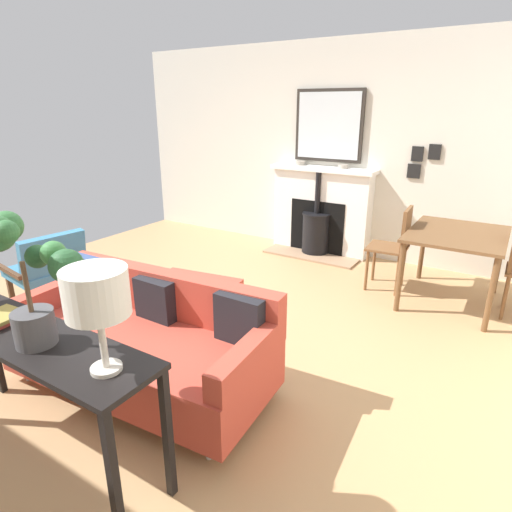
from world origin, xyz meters
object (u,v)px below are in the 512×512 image
object	(u,v)px
fireplace	(320,215)
ottoman	(189,301)
dining_chair_near_fireplace	(396,242)
mantel_bowl_near	(300,163)
book_stack	(1,319)
armchair_accent	(48,266)
sofa	(143,341)
table_lamp_far_end	(97,295)
console_table	(30,349)
potted_plant	(28,268)
dining_table	(456,241)
mantel_bowl_far	(343,166)

from	to	relation	value
fireplace	ottoman	xyz separation A→B (m)	(2.54, -0.13, -0.28)
ottoman	dining_chair_near_fireplace	bearing A→B (deg)	142.91
mantel_bowl_near	book_stack	xyz separation A→B (m)	(4.20, 0.28, -0.38)
armchair_accent	dining_chair_near_fireplace	xyz separation A→B (m)	(-2.23, 2.71, 0.09)
sofa	table_lamp_far_end	world-z (taller)	table_lamp_far_end
armchair_accent	dining_chair_near_fireplace	distance (m)	3.51
console_table	dining_chair_near_fireplace	distance (m)	3.55
mantel_bowl_near	table_lamp_far_end	size ratio (longest dim) A/B	0.28
dining_chair_near_fireplace	book_stack	bearing A→B (deg)	-20.50
fireplace	potted_plant	world-z (taller)	potted_plant
armchair_accent	console_table	distance (m)	2.06
mantel_bowl_near	dining_table	world-z (taller)	mantel_bowl_near
ottoman	dining_chair_near_fireplace	xyz separation A→B (m)	(-1.78, 1.34, 0.30)
dining_chair_near_fireplace	table_lamp_far_end	bearing A→B (deg)	-6.94
mantel_bowl_far	sofa	xyz separation A→B (m)	(3.43, -0.10, -0.84)
console_table	potted_plant	distance (m)	0.52
mantel_bowl_near	armchair_accent	distance (m)	3.33
armchair_accent	book_stack	world-z (taller)	book_stack
armchair_accent	table_lamp_far_end	size ratio (longest dim) A/B	1.62
sofa	dining_chair_near_fireplace	distance (m)	2.83
fireplace	mantel_bowl_far	distance (m)	0.72
ottoman	console_table	xyz separation A→B (m)	(1.62, 0.31, 0.45)
mantel_bowl_near	mantel_bowl_far	world-z (taller)	mantel_bowl_near
sofa	ottoman	xyz separation A→B (m)	(-0.84, -0.31, -0.10)
potted_plant	dining_table	size ratio (longest dim) A/B	0.62
potted_plant	dining_chair_near_fireplace	size ratio (longest dim) A/B	0.74
ottoman	armchair_accent	world-z (taller)	armchair_accent
mantel_bowl_near	console_table	bearing A→B (deg)	7.02
table_lamp_far_end	dining_table	distance (m)	3.57
armchair_accent	mantel_bowl_far	bearing A→B (deg)	149.74
table_lamp_far_end	book_stack	distance (m)	0.92
mantel_bowl_near	dining_chair_near_fireplace	distance (m)	1.86
book_stack	potted_plant	bearing A→B (deg)	87.99
fireplace	console_table	xyz separation A→B (m)	(4.16, 0.18, 0.17)
ottoman	potted_plant	distance (m)	1.94
ottoman	armchair_accent	bearing A→B (deg)	-71.71
mantel_bowl_near	sofa	size ratio (longest dim) A/B	0.07
sofa	table_lamp_far_end	size ratio (longest dim) A/B	3.94
mantel_bowl_near	console_table	xyz separation A→B (m)	(4.20, 0.52, -0.49)
mantel_bowl_far	dining_chair_near_fireplace	xyz separation A→B (m)	(0.81, 0.94, -0.63)
console_table	book_stack	world-z (taller)	book_stack
armchair_accent	dining_chair_near_fireplace	bearing A→B (deg)	129.43
sofa	book_stack	size ratio (longest dim) A/B	7.13
mantel_bowl_far	book_stack	distance (m)	4.23
potted_plant	dining_chair_near_fireplace	distance (m)	3.58
console_table	table_lamp_far_end	world-z (taller)	table_lamp_far_end
ottoman	dining_table	distance (m)	2.64
sofa	console_table	world-z (taller)	sofa
mantel_bowl_far	fireplace	bearing A→B (deg)	-81.38
dining_table	sofa	bearing A→B (deg)	-31.61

